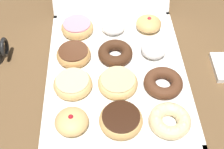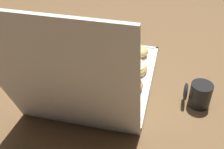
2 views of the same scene
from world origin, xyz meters
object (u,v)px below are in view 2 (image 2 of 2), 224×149
Objects in this scene: glazed_ring_donut_4 at (104,63)px; napkin_stack at (23,64)px; jelly_filled_donut_11 at (55,95)px; cruller_donut_2 at (86,44)px; chocolate_cake_ring_donut_7 at (97,80)px; chocolate_frosted_donut_1 at (112,48)px; powdered_filled_donut_8 at (67,76)px; donut_box at (101,76)px; glazed_ring_donut_3 at (134,68)px; pink_frosted_donut_9 at (120,106)px; jelly_filled_donut_0 at (139,51)px; powdered_filled_donut_10 at (88,100)px; coffee_mug at (199,94)px; chocolate_cake_ring_donut_5 at (76,59)px; chocolate_frosted_donut_6 at (129,85)px.

glazed_ring_donut_4 is 1.02× the size of napkin_stack.
cruller_donut_2 is at bearing -89.25° from jelly_filled_donut_11.
chocolate_frosted_donut_1 is at bearing -90.48° from chocolate_cake_ring_donut_7.
chocolate_frosted_donut_1 is 1.05× the size of chocolate_cake_ring_donut_7.
cruller_donut_2 is 1.39× the size of powdered_filled_donut_8.
glazed_ring_donut_3 reaches higher than donut_box.
powdered_filled_donut_8 is (0.12, 0.07, 0.03)m from donut_box.
donut_box is 4.87× the size of glazed_ring_donut_3.
pink_frosted_donut_9 is at bearing 123.06° from cruller_donut_2.
pink_frosted_donut_9 is (0.01, 0.38, -0.00)m from jelly_filled_donut_0.
glazed_ring_donut_3 is 0.98× the size of napkin_stack.
pink_frosted_donut_9 is (-0.12, 0.38, -0.00)m from chocolate_frosted_donut_1.
powdered_filled_donut_10 is (0.13, 0.38, -0.00)m from jelly_filled_donut_0.
napkin_stack is at bearing -21.60° from pink_frosted_donut_9.
glazed_ring_donut_3 is at bearing -27.78° from coffee_mug.
pink_frosted_donut_9 reaches higher than chocolate_cake_ring_donut_7.
chocolate_frosted_donut_1 is 1.02× the size of chocolate_cake_ring_donut_5.
powdered_filled_donut_8 is 0.28m from pink_frosted_donut_9.
chocolate_cake_ring_donut_5 is at bearing -164.00° from napkin_stack.
cruller_donut_2 is at bearing -71.43° from powdered_filled_donut_10.
donut_box is 5.56× the size of coffee_mug.
chocolate_frosted_donut_6 is at bearing -135.63° from powdered_filled_donut_10.
donut_box is at bearing -11.52° from coffee_mug.
cruller_donut_2 is 0.97× the size of chocolate_cake_ring_donut_5.
chocolate_frosted_donut_6 is 0.27m from coffee_mug.
jelly_filled_donut_0 is 0.76× the size of chocolate_frosted_donut_1.
donut_box is at bearing -122.66° from jelly_filled_donut_11.
powdered_filled_donut_8 reaches higher than cruller_donut_2.
jelly_filled_donut_0 is at bearing -134.60° from powdered_filled_donut_8.
cruller_donut_2 is 0.60m from coffee_mug.
jelly_filled_donut_11 is at bearing 12.18° from coffee_mug.
chocolate_frosted_donut_1 is 0.42m from napkin_stack.
glazed_ring_donut_4 is at bearing -87.72° from chocolate_cake_ring_donut_7.
glazed_ring_donut_3 is 1.37× the size of powdered_filled_donut_10.
pink_frosted_donut_9 is at bearing 107.44° from chocolate_frosted_donut_1.
jelly_filled_donut_0 is 0.82× the size of chocolate_frosted_donut_6.
jelly_filled_donut_0 is 0.13m from glazed_ring_donut_3.
pink_frosted_donut_9 is at bearing 89.18° from jelly_filled_donut_0.
chocolate_cake_ring_donut_5 is 0.55m from coffee_mug.
chocolate_frosted_donut_1 reaches higher than glazed_ring_donut_3.
jelly_filled_donut_11 is at bearing 46.13° from chocolate_cake_ring_donut_7.
jelly_filled_donut_11 is at bearing 90.75° from cruller_donut_2.
chocolate_frosted_donut_6 is (-0.00, 0.12, 0.00)m from glazed_ring_donut_3.
chocolate_frosted_donut_6 is (-0.26, 0.26, -0.00)m from cruller_donut_2.
jelly_filled_donut_11 is (0.26, 0.13, 0.00)m from chocolate_frosted_donut_6.
donut_box is 4.95× the size of cruller_donut_2.
glazed_ring_donut_4 is (0.00, -0.06, 0.02)m from donut_box.
chocolate_cake_ring_donut_5 is 1.38× the size of powdered_filled_donut_10.
glazed_ring_donut_4 is at bearing 132.89° from cruller_donut_2.
chocolate_frosted_donut_1 is 0.99× the size of glazed_ring_donut_4.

